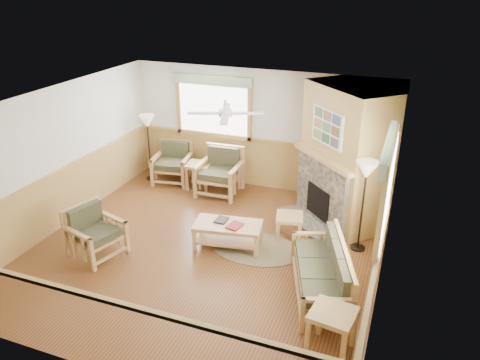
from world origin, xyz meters
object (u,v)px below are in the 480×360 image
(sofa, at_px, (320,271))
(armchair_left, at_px, (96,233))
(end_table_sofa, at_px, (331,331))
(armchair_back_right, at_px, (219,172))
(floor_lamp_left, at_px, (149,148))
(armchair_back_left, at_px, (172,163))
(floor_lamp_right, at_px, (363,207))
(end_table_chairs, at_px, (199,175))
(footstool, at_px, (289,226))
(coffee_table, at_px, (228,235))

(sofa, xyz_separation_m, armchair_left, (-3.86, -0.29, 0.03))
(armchair_left, distance_m, end_table_sofa, 4.34)
(armchair_back_right, distance_m, floor_lamp_left, 1.89)
(sofa, xyz_separation_m, armchair_back_left, (-4.15, 3.01, 0.04))
(armchair_back_right, bearing_deg, floor_lamp_right, -23.32)
(armchair_back_right, height_order, armchair_left, armchair_back_right)
(end_table_chairs, distance_m, floor_lamp_right, 4.09)
(armchair_back_right, bearing_deg, armchair_back_left, 168.24)
(sofa, height_order, floor_lamp_left, floor_lamp_left)
(footstool, bearing_deg, armchair_left, -148.52)
(end_table_chairs, bearing_deg, floor_lamp_left, 178.42)
(armchair_back_left, bearing_deg, footstool, -34.24)
(armchair_back_left, bearing_deg, armchair_back_right, -19.42)
(coffee_table, bearing_deg, floor_lamp_left, 133.07)
(armchair_left, xyz_separation_m, floor_lamp_left, (-0.85, 3.24, 0.35))
(armchair_back_left, xyz_separation_m, footstool, (3.26, -1.48, -0.25))
(coffee_table, relative_size, floor_lamp_left, 0.75)
(end_table_chairs, distance_m, end_table_sofa, 5.55)
(armchair_left, bearing_deg, end_table_sofa, -84.23)
(armchair_back_right, relative_size, end_table_sofa, 1.63)
(armchair_back_left, bearing_deg, coffee_table, -53.85)
(armchair_back_right, relative_size, footstool, 2.07)
(end_table_sofa, bearing_deg, armchair_left, 168.92)
(end_table_sofa, height_order, floor_lamp_right, floor_lamp_right)
(armchair_left, height_order, footstool, armchair_left)
(floor_lamp_right, bearing_deg, coffee_table, -160.60)
(sofa, distance_m, floor_lamp_left, 5.57)
(armchair_back_left, height_order, armchair_back_right, armchair_back_right)
(sofa, distance_m, floor_lamp_right, 1.64)
(footstool, xyz_separation_m, floor_lamp_right, (1.28, 0.00, 0.64))
(armchair_back_right, distance_m, end_table_chairs, 0.61)
(sofa, bearing_deg, armchair_back_right, -153.16)
(armchair_back_right, xyz_separation_m, end_table_sofa, (3.24, -3.91, -0.20))
(armchair_back_left, xyz_separation_m, armchair_back_right, (1.30, -0.22, 0.05))
(armchair_left, height_order, coffee_table, armchair_left)
(coffee_table, relative_size, end_table_sofa, 1.91)
(sofa, xyz_separation_m, coffee_table, (-1.82, 0.75, -0.18))
(end_table_sofa, relative_size, floor_lamp_right, 0.37)
(armchair_left, relative_size, footstool, 1.80)
(floor_lamp_left, height_order, floor_lamp_right, floor_lamp_right)
(armchair_back_left, relative_size, coffee_table, 0.77)
(end_table_chairs, bearing_deg, armchair_back_left, 172.35)
(floor_lamp_left, bearing_deg, end_table_chairs, -1.58)
(end_table_sofa, bearing_deg, coffee_table, 139.67)
(sofa, height_order, footstool, sofa)
(armchair_back_right, xyz_separation_m, floor_lamp_right, (3.24, -1.26, 0.34))
(coffee_table, relative_size, end_table_chairs, 2.01)
(sofa, relative_size, end_table_chairs, 3.05)
(floor_lamp_right, bearing_deg, sofa, -104.30)
(armchair_back_right, bearing_deg, footstool, -34.90)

